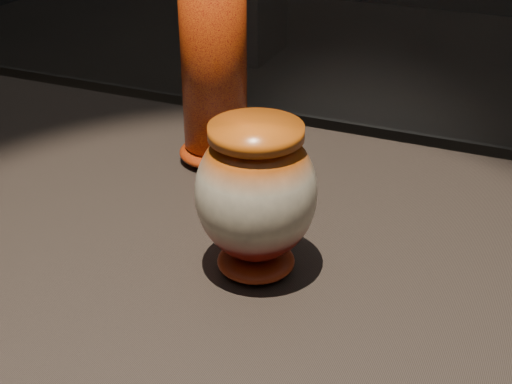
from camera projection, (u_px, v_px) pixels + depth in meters
main_vase at (256, 195)px, 0.87m from camera, size 0.16×0.16×0.20m
tall_vase at (214, 50)px, 1.11m from camera, size 0.13×0.13×0.40m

